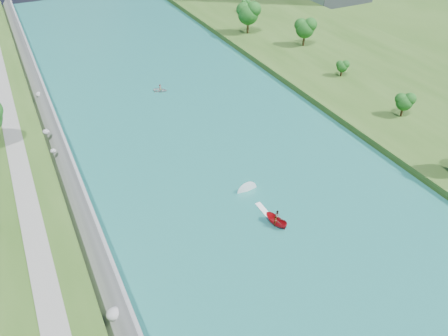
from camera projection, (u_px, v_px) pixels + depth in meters
ground at (280, 229)px, 64.98m from camera, size 260.00×260.00×0.00m
river_water at (220, 159)px, 79.30m from camera, size 55.00×240.00×0.10m
berm_east at (419, 99)px, 96.82m from camera, size 44.00×240.00×1.50m
riprap_bank at (74, 196)px, 68.33m from camera, size 4.13×236.00×4.14m
riverside_path at (26, 197)px, 65.44m from camera, size 3.00×200.00×0.10m
trees_east at (379, 83)px, 91.20m from camera, size 15.69×134.58×10.54m
motorboat at (270, 214)px, 66.43m from camera, size 3.60×18.88×2.10m
raft at (160, 90)px, 100.96m from camera, size 3.99×3.77×1.66m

